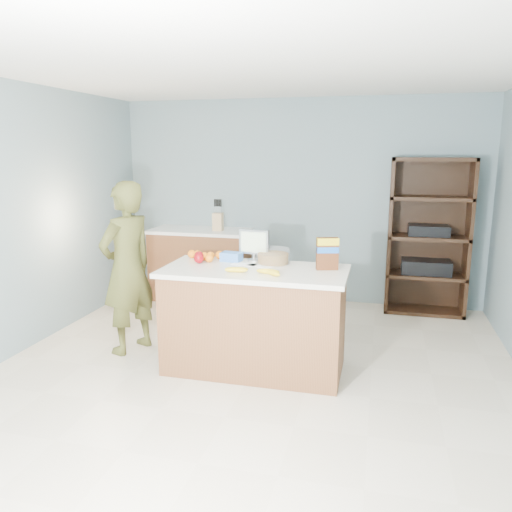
% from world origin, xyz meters
% --- Properties ---
extents(floor, '(4.50, 5.00, 0.02)m').
position_xyz_m(floor, '(0.00, 0.00, 0.00)').
color(floor, beige).
rests_on(floor, ground).
extents(walls, '(4.52, 5.02, 2.51)m').
position_xyz_m(walls, '(0.00, 0.00, 1.65)').
color(walls, gray).
rests_on(walls, ground).
extents(counter_peninsula, '(1.56, 0.76, 0.90)m').
position_xyz_m(counter_peninsula, '(0.00, 0.30, 0.42)').
color(counter_peninsula, brown).
rests_on(counter_peninsula, ground).
extents(back_cabinet, '(1.24, 0.62, 0.90)m').
position_xyz_m(back_cabinet, '(-1.20, 2.20, 0.45)').
color(back_cabinet, brown).
rests_on(back_cabinet, ground).
extents(shelving_unit, '(0.90, 0.40, 1.80)m').
position_xyz_m(shelving_unit, '(1.55, 2.35, 0.86)').
color(shelving_unit, black).
rests_on(shelving_unit, ground).
extents(person, '(0.57, 0.69, 1.61)m').
position_xyz_m(person, '(-1.25, 0.41, 0.81)').
color(person, '#47471E').
rests_on(person, ground).
extents(knife_block, '(0.12, 0.10, 0.31)m').
position_xyz_m(knife_block, '(-0.94, 2.16, 1.02)').
color(knife_block, tan).
rests_on(knife_block, back_cabinet).
extents(envelopes, '(0.39, 0.19, 0.00)m').
position_xyz_m(envelopes, '(-0.05, 0.42, 0.90)').
color(envelopes, white).
rests_on(envelopes, counter_peninsula).
extents(bananas, '(0.50, 0.17, 0.04)m').
position_xyz_m(bananas, '(0.03, 0.14, 0.92)').
color(bananas, yellow).
rests_on(bananas, counter_peninsula).
extents(apples, '(0.12, 0.17, 0.09)m').
position_xyz_m(apples, '(-0.55, 0.43, 0.94)').
color(apples, maroon).
rests_on(apples, counter_peninsula).
extents(oranges, '(0.34, 0.22, 0.08)m').
position_xyz_m(oranges, '(-0.54, 0.53, 0.94)').
color(oranges, orange).
rests_on(oranges, counter_peninsula).
extents(blue_carton, '(0.19, 0.14, 0.08)m').
position_xyz_m(blue_carton, '(-0.28, 0.54, 0.94)').
color(blue_carton, blue).
rests_on(blue_carton, counter_peninsula).
extents(salad_bowl, '(0.30, 0.30, 0.13)m').
position_xyz_m(salad_bowl, '(0.11, 0.54, 0.96)').
color(salad_bowl, '#267219').
rests_on(salad_bowl, counter_peninsula).
extents(tv, '(0.28, 0.12, 0.28)m').
position_xyz_m(tv, '(-0.08, 0.61, 1.06)').
color(tv, silver).
rests_on(tv, counter_peninsula).
extents(cereal_box, '(0.19, 0.12, 0.27)m').
position_xyz_m(cereal_box, '(0.60, 0.42, 1.06)').
color(cereal_box, '#592B14').
rests_on(cereal_box, counter_peninsula).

